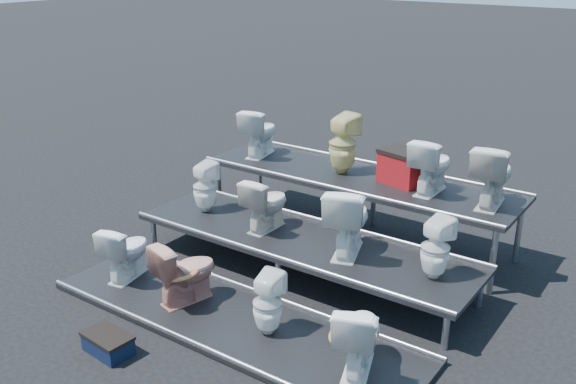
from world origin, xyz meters
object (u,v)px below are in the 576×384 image
Objects in this scene: toilet_5 at (266,203)px; toilet_6 at (348,219)px; toilet_7 at (436,248)px; step_stool at (108,345)px; toilet_0 at (126,251)px; red_crate at (403,168)px; toilet_2 at (268,303)px; toilet_3 at (358,335)px; toilet_8 at (260,132)px; toilet_10 at (432,165)px; toilet_4 at (205,187)px; toilet_9 at (343,144)px; toilet_11 at (492,174)px; toilet_1 at (185,271)px.

toilet_5 is 0.82× the size of toilet_6.
toilet_7 reaches higher than step_stool.
toilet_0 is 1.01× the size of toilet_5.
toilet_0 is at bearing 36.64° from toilet_7.
toilet_2 is at bearing -79.34° from red_crate.
toilet_6 reaches higher than toilet_0.
toilet_3 is 4.10m from toilet_8.
toilet_10 reaches higher than red_crate.
toilet_10 reaches higher than toilet_4.
toilet_3 is at bearing 101.49° from toilet_10.
toilet_5 is 1.41m from toilet_9.
toilet_2 is 3.42m from toilet_8.
toilet_9 is at bearing 88.64° from step_stool.
toilet_11 is at bearing -152.63° from toilet_0.
toilet_5 reaches higher than step_stool.
toilet_5 is (-2.00, 1.30, 0.37)m from toilet_3.
toilet_7 is at bearing 147.69° from toilet_8.
toilet_8 is (-0.05, 2.60, 0.81)m from toilet_0.
toilet_9 is at bearing -83.45° from toilet_1.
toilet_7 is 0.83× the size of toilet_9.
toilet_10 is at bearing -145.45° from toilet_0.
toilet_9 is 1.97m from toilet_11.
toilet_9 is 0.86m from red_crate.
step_stool is at bearing 67.12° from toilet_10.
toilet_8 is at bearing -7.55° from toilet_7.
red_crate reaches higher than step_stool.
toilet_9 is at bearing 0.95° from toilet_10.
toilet_11 reaches higher than toilet_3.
red_crate is at bearing 172.47° from toilet_8.
toilet_9 is 1.50× the size of red_crate.
toilet_10 is at bearing 169.64° from toilet_8.
toilet_10 is (2.55, 2.60, 0.81)m from toilet_0.
toilet_6 is at bearing -159.91° from toilet_0.
toilet_10 is at bearing -125.54° from toilet_6.
toilet_1 is 3.60m from toilet_11.
toilet_8 is at bearing 109.42° from step_stool.
toilet_1 is 0.88× the size of toilet_6.
toilet_11 reaches higher than toilet_7.
toilet_1 is at bearing 92.24° from toilet_9.
toilet_2 is 2.77m from toilet_10.
toilet_8 is at bearing -49.69° from toilet_5.
toilet_4 is 2.09m from toilet_6.
toilet_11 reaches higher than red_crate.
toilet_0 is 4.27m from toilet_11.
toilet_7 is (3.12, 0.00, 0.00)m from toilet_4.
toilet_1 is 1.09m from toilet_2.
toilet_6 reaches higher than red_crate.
red_crate is at bearing -139.30° from toilet_0.
toilet_7 is (3.18, 1.30, 0.40)m from toilet_0.
toilet_10 is at bearing -169.40° from toilet_9.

